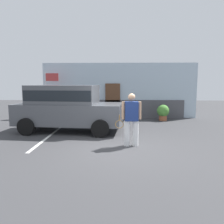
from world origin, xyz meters
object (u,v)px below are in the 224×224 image
tennis_player_man (131,119)px  flag_pole (49,87)px  potted_plant_by_porch (163,112)px  parked_suv (67,106)px

tennis_player_man → flag_pole: size_ratio=0.66×
potted_plant_by_porch → parked_suv: bearing=-148.1°
parked_suv → tennis_player_man: size_ratio=2.62×
potted_plant_by_porch → flag_pole: flag_pole is taller
parked_suv → tennis_player_man: 3.55m
parked_suv → flag_pole: (-1.80, 3.31, 0.77)m
tennis_player_man → flag_pole: bearing=-54.8°
parked_suv → tennis_player_man: bearing=-34.6°
parked_suv → tennis_player_man: parked_suv is taller
potted_plant_by_porch → flag_pole: 6.77m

